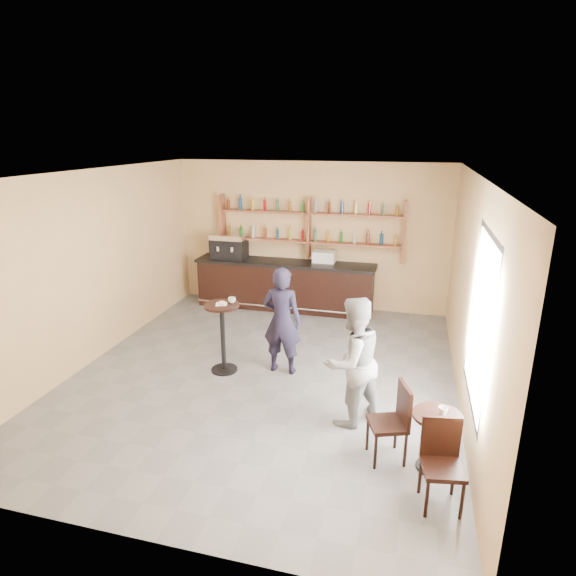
% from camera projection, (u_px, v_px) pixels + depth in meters
% --- Properties ---
extents(floor, '(7.00, 7.00, 0.00)m').
position_uv_depth(floor, '(264.00, 374.00, 7.83)').
color(floor, slate).
rests_on(floor, ground).
extents(ceiling, '(7.00, 7.00, 0.00)m').
position_uv_depth(ceiling, '(260.00, 173.00, 6.86)').
color(ceiling, white).
rests_on(ceiling, wall_back).
extents(wall_back, '(7.00, 0.00, 7.00)m').
position_uv_depth(wall_back, '(310.00, 236.00, 10.57)').
color(wall_back, '#DDB47D').
rests_on(wall_back, floor).
extents(wall_front, '(7.00, 0.00, 7.00)m').
position_uv_depth(wall_front, '(139.00, 395.00, 4.12)').
color(wall_front, '#DDB47D').
rests_on(wall_front, floor).
extents(wall_left, '(0.00, 7.00, 7.00)m').
position_uv_depth(wall_left, '(92.00, 268.00, 8.06)').
color(wall_left, '#DDB47D').
rests_on(wall_left, floor).
extents(wall_right, '(0.00, 7.00, 7.00)m').
position_uv_depth(wall_right, '(470.00, 297.00, 6.62)').
color(wall_right, '#DDB47D').
rests_on(wall_right, floor).
extents(window_pane, '(0.00, 2.00, 2.00)m').
position_uv_depth(window_pane, '(480.00, 321.00, 5.49)').
color(window_pane, white).
rests_on(window_pane, wall_right).
extents(window_frame, '(0.04, 1.70, 2.10)m').
position_uv_depth(window_frame, '(480.00, 321.00, 5.49)').
color(window_frame, black).
rests_on(window_frame, wall_right).
extents(shelf_unit, '(4.00, 0.26, 1.40)m').
position_uv_depth(shelf_unit, '(309.00, 228.00, 10.38)').
color(shelf_unit, brown).
rests_on(shelf_unit, wall_back).
extents(liquor_bottles, '(3.68, 0.10, 1.00)m').
position_uv_depth(liquor_bottles, '(309.00, 220.00, 10.33)').
color(liquor_bottles, '#8C5919').
rests_on(liquor_bottles, shelf_unit).
extents(bar_counter, '(3.97, 0.77, 1.07)m').
position_uv_depth(bar_counter, '(285.00, 285.00, 10.69)').
color(bar_counter, black).
rests_on(bar_counter, floor).
extents(espresso_machine, '(0.77, 0.50, 0.55)m').
position_uv_depth(espresso_machine, '(229.00, 246.00, 10.75)').
color(espresso_machine, black).
rests_on(espresso_machine, bar_counter).
extents(pastry_case, '(0.53, 0.44, 0.29)m').
position_uv_depth(pastry_case, '(324.00, 258.00, 10.27)').
color(pastry_case, silver).
rests_on(pastry_case, bar_counter).
extents(pedestal_table, '(0.74, 0.74, 1.16)m').
position_uv_depth(pedestal_table, '(223.00, 338.00, 7.79)').
color(pedestal_table, black).
rests_on(pedestal_table, floor).
extents(napkin, '(0.22, 0.22, 0.00)m').
position_uv_depth(napkin, '(221.00, 304.00, 7.62)').
color(napkin, white).
rests_on(napkin, pedestal_table).
extents(donut, '(0.13, 0.13, 0.04)m').
position_uv_depth(donut, '(222.00, 303.00, 7.60)').
color(donut, '#CE7B4B').
rests_on(donut, napkin).
extents(cup_pedestal, '(0.13, 0.13, 0.09)m').
position_uv_depth(cup_pedestal, '(232.00, 300.00, 7.66)').
color(cup_pedestal, white).
rests_on(cup_pedestal, pedestal_table).
extents(man_main, '(0.67, 0.47, 1.77)m').
position_uv_depth(man_main, '(282.00, 321.00, 7.69)').
color(man_main, black).
rests_on(man_main, floor).
extents(cafe_table, '(0.63, 0.63, 0.72)m').
position_uv_depth(cafe_table, '(435.00, 442.00, 5.53)').
color(cafe_table, black).
rests_on(cafe_table, floor).
extents(cup_cafe, '(0.13, 0.13, 0.10)m').
position_uv_depth(cup_cafe, '(443.00, 411.00, 5.39)').
color(cup_cafe, white).
rests_on(cup_cafe, cafe_table).
extents(chair_west, '(0.54, 0.54, 0.97)m').
position_uv_depth(chair_west, '(387.00, 423.00, 5.67)').
color(chair_west, black).
rests_on(chair_west, floor).
extents(chair_south, '(0.48, 0.48, 0.95)m').
position_uv_depth(chair_south, '(443.00, 467.00, 4.93)').
color(chair_south, black).
rests_on(chair_south, floor).
extents(patron_second, '(1.09, 1.09, 1.78)m').
position_uv_depth(patron_second, '(352.00, 362.00, 6.30)').
color(patron_second, gray).
rests_on(patron_second, floor).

